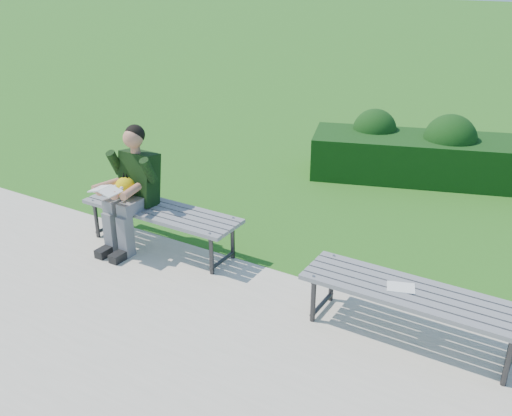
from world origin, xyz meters
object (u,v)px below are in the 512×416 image
at_px(hedge, 452,155).
at_px(bench_right, 412,297).
at_px(seated_boy, 131,185).
at_px(bench_left, 161,214).
at_px(paper_sheet, 401,287).

bearing_deg(hedge, bench_right, -80.89).
bearing_deg(bench_right, seated_boy, 177.89).
xyz_separation_m(bench_left, paper_sheet, (2.66, -0.20, 0.06)).
relative_size(hedge, bench_left, 2.21).
bearing_deg(seated_boy, paper_sheet, -2.18).
height_order(bench_right, paper_sheet, bench_right).
relative_size(bench_left, paper_sheet, 6.93).
height_order(bench_right, seated_boy, seated_boy).
height_order(bench_left, seated_boy, seated_boy).
distance_m(bench_left, seated_boy, 0.43).
bearing_deg(paper_sheet, bench_left, 175.61).
distance_m(bench_right, paper_sheet, 0.12).
height_order(hedge, paper_sheet, hedge).
bearing_deg(hedge, seated_boy, -122.74).
distance_m(bench_left, paper_sheet, 2.67).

